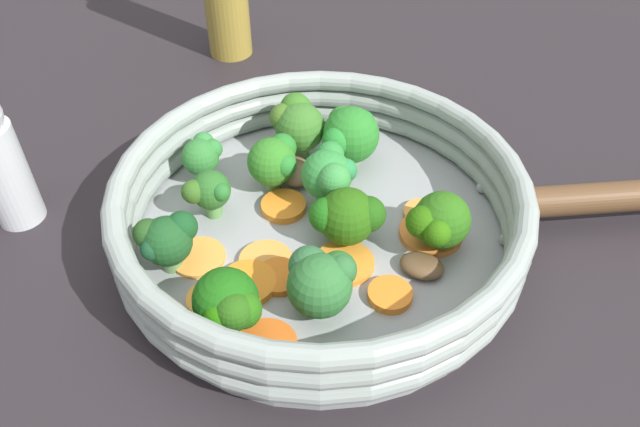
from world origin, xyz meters
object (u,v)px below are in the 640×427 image
(carrot_slice_1, at_px, (248,283))
(carrot_slice_6, at_px, (210,299))
(broccoli_floret_1, at_px, (438,225))
(broccoli_floret_4, at_px, (274,160))
(broccoli_floret_6, at_px, (202,156))
(carrot_slice_0, at_px, (198,257))
(carrot_slice_4, at_px, (344,263))
(skillet, at_px, (320,235))
(mushroom_piece_0, at_px, (422,266))
(broccoli_floret_7, at_px, (207,194))
(carrot_slice_5, at_px, (431,233))
(carrot_slice_10, at_px, (390,295))
(broccoli_floret_9, at_px, (347,216))
(broccoli_floret_8, at_px, (166,239))
(carrot_slice_3, at_px, (266,261))
(broccoli_floret_3, at_px, (297,124))
(broccoli_floret_5, at_px, (228,305))
(mushroom_piece_1, at_px, (296,171))
(broccoli_floret_10, at_px, (350,134))
(carrot_slice_9, at_px, (284,206))
(carrot_slice_7, at_px, (266,346))
(broccoli_floret_0, at_px, (329,174))
(carrot_slice_8, at_px, (423,214))
(carrot_slice_2, at_px, (279,277))
(broccoli_floret_2, at_px, (321,280))

(carrot_slice_1, distance_m, carrot_slice_6, 0.03)
(carrot_slice_1, height_order, broccoli_floret_1, broccoli_floret_1)
(broccoli_floret_4, xyz_separation_m, broccoli_floret_6, (-0.00, 0.06, -0.00))
(carrot_slice_0, height_order, carrot_slice_4, same)
(skillet, relative_size, mushroom_piece_0, 8.96)
(skillet, height_order, broccoli_floret_7, broccoli_floret_7)
(carrot_slice_5, distance_m, carrot_slice_10, 0.07)
(broccoli_floret_7, bearing_deg, broccoli_floret_9, -92.61)
(broccoli_floret_6, bearing_deg, broccoli_floret_8, -175.63)
(carrot_slice_4, xyz_separation_m, carrot_slice_6, (-0.05, 0.08, -0.00))
(carrot_slice_1, relative_size, carrot_slice_10, 1.29)
(carrot_slice_3, bearing_deg, broccoli_floret_3, 2.40)
(carrot_slice_1, distance_m, broccoli_floret_5, 0.05)
(broccoli_floret_1, relative_size, mushroom_piece_1, 1.24)
(carrot_slice_6, xyz_separation_m, broccoli_floret_10, (0.16, -0.06, 0.03))
(carrot_slice_0, bearing_deg, carrot_slice_4, -82.01)
(carrot_slice_5, relative_size, carrot_slice_9, 1.34)
(carrot_slice_4, bearing_deg, broccoli_floret_5, 141.14)
(carrot_slice_5, xyz_separation_m, carrot_slice_7, (-0.12, 0.09, 0.00))
(broccoli_floret_0, height_order, broccoli_floret_10, broccoli_floret_10)
(carrot_slice_8, bearing_deg, broccoli_floret_6, 87.16)
(carrot_slice_0, bearing_deg, mushroom_piece_0, -82.97)
(carrot_slice_10, xyz_separation_m, broccoli_floret_1, (0.05, -0.03, 0.02))
(carrot_slice_3, height_order, carrot_slice_6, same)
(skillet, distance_m, carrot_slice_1, 0.07)
(carrot_slice_9, height_order, mushroom_piece_1, mushroom_piece_1)
(carrot_slice_5, bearing_deg, carrot_slice_1, 121.66)
(carrot_slice_0, xyz_separation_m, broccoli_floret_0, (0.07, -0.08, 0.03))
(carrot_slice_2, distance_m, broccoli_floret_10, 0.14)
(carrot_slice_10, bearing_deg, broccoli_floret_4, 47.17)
(carrot_slice_10, bearing_deg, broccoli_floret_8, 90.42)
(carrot_slice_6, relative_size, broccoli_floret_3, 0.61)
(carrot_slice_7, relative_size, carrot_slice_9, 1.15)
(carrot_slice_1, relative_size, mushroom_piece_1, 1.06)
(carrot_slice_6, bearing_deg, mushroom_piece_0, -68.54)
(carrot_slice_9, height_order, broccoli_floret_9, broccoli_floret_9)
(broccoli_floret_6, distance_m, mushroom_piece_1, 0.07)
(carrot_slice_10, height_order, mushroom_piece_0, mushroom_piece_0)
(carrot_slice_7, distance_m, broccoli_floret_7, 0.13)
(skillet, bearing_deg, broccoli_floret_5, 161.62)
(mushroom_piece_1, bearing_deg, broccoli_floret_8, 150.13)
(broccoli_floret_0, bearing_deg, broccoli_floret_3, 32.16)
(carrot_slice_0, bearing_deg, carrot_slice_7, -134.13)
(carrot_slice_2, xyz_separation_m, broccoli_floret_4, (0.09, 0.02, 0.02))
(carrot_slice_1, height_order, carrot_slice_3, carrot_slice_1)
(skillet, relative_size, broccoli_floret_4, 6.17)
(carrot_slice_1, bearing_deg, carrot_slice_4, -62.71)
(carrot_slice_3, bearing_deg, carrot_slice_7, -165.19)
(broccoli_floret_2, xyz_separation_m, broccoli_floret_3, (0.15, 0.05, 0.01))
(carrot_slice_6, bearing_deg, carrot_slice_0, 30.18)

